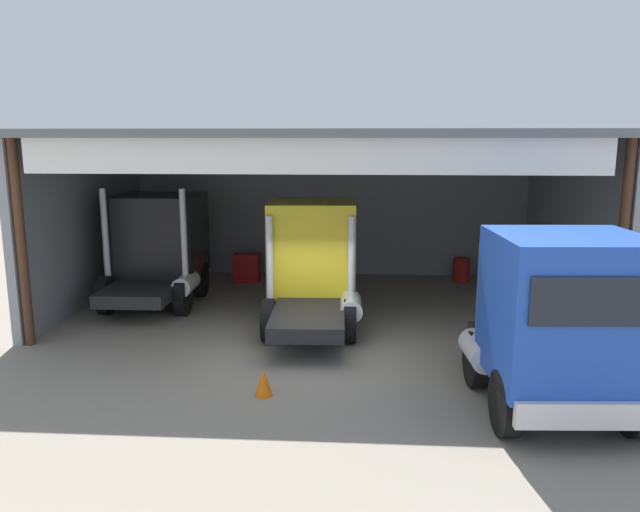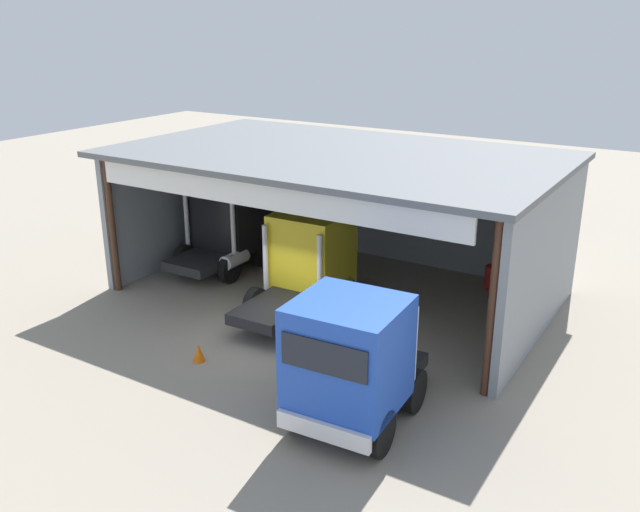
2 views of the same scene
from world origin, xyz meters
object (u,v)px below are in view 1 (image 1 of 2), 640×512
truck_yellow_yard_outside (313,261)px  tool_cart (247,267)px  truck_blue_right_bay (558,321)px  traffic_cone (264,382)px  oil_drum (461,270)px  truck_black_center_bay (158,245)px

truck_yellow_yard_outside → tool_cart: 5.66m
truck_yellow_yard_outside → truck_blue_right_bay: truck_blue_right_bay is taller
truck_blue_right_bay → tool_cart: bearing=-56.9°
truck_yellow_yard_outside → traffic_cone: size_ratio=9.28×
truck_blue_right_bay → traffic_cone: truck_blue_right_bay is taller
truck_yellow_yard_outside → tool_cart: truck_yellow_yard_outside is taller
tool_cart → oil_drum: bearing=3.0°
truck_blue_right_bay → tool_cart: 12.92m
oil_drum → traffic_cone: 11.59m
truck_black_center_bay → tool_cart: (2.19, 2.95, -1.29)m
truck_black_center_bay → oil_drum: bearing=17.9°
truck_yellow_yard_outside → truck_blue_right_bay: (4.86, -5.58, 0.09)m
truck_yellow_yard_outside → tool_cart: size_ratio=5.20×
truck_yellow_yard_outside → oil_drum: 7.27m
truck_yellow_yard_outside → truck_blue_right_bay: bearing=-50.8°
traffic_cone → truck_black_center_bay: bearing=122.4°
oil_drum → truck_blue_right_bay: bearing=-90.3°
truck_black_center_bay → oil_drum: truck_black_center_bay is taller
truck_yellow_yard_outside → traffic_cone: truck_yellow_yard_outside is taller
oil_drum → traffic_cone: size_ratio=1.55×
truck_yellow_yard_outside → truck_blue_right_bay: 7.40m
truck_black_center_bay → truck_blue_right_bay: bearing=-38.0°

